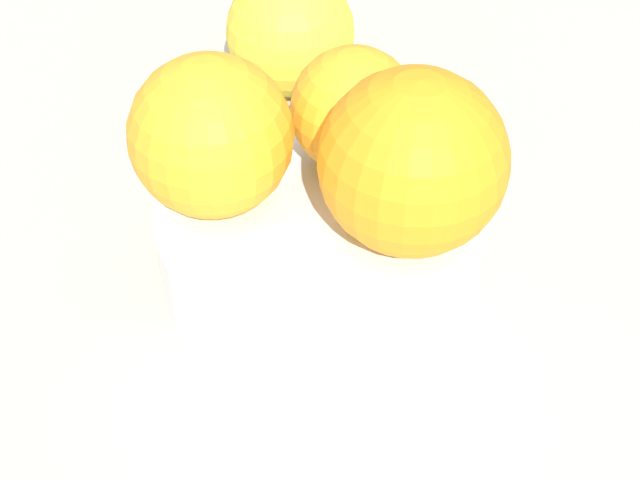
{
  "coord_description": "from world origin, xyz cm",
  "views": [
    {
      "loc": [
        -13.63,
        30.06,
        34.84
      ],
      "look_at": [
        0.0,
        0.0,
        3.4
      ],
      "focal_mm": 49.7,
      "sensor_mm": 36.0,
      "label": 1
    }
  ],
  "objects_px": {
    "fruit_bowl": "(320,250)",
    "orange_loose_0": "(290,33)",
    "orange_in_bowl_1": "(211,136)",
    "orange_in_bowl_2": "(345,108)",
    "orange_in_bowl_0": "(416,158)"
  },
  "relations": [
    {
      "from": "fruit_bowl",
      "to": "orange_in_bowl_2",
      "type": "height_order",
      "value": "orange_in_bowl_2"
    },
    {
      "from": "orange_loose_0",
      "to": "fruit_bowl",
      "type": "bearing_deg",
      "value": 120.3
    },
    {
      "from": "fruit_bowl",
      "to": "orange_in_bowl_0",
      "type": "height_order",
      "value": "orange_in_bowl_0"
    },
    {
      "from": "orange_in_bowl_0",
      "to": "orange_in_bowl_1",
      "type": "bearing_deg",
      "value": 11.7
    },
    {
      "from": "orange_in_bowl_1",
      "to": "orange_in_bowl_2",
      "type": "bearing_deg",
      "value": -128.08
    },
    {
      "from": "orange_in_bowl_0",
      "to": "orange_loose_0",
      "type": "xyz_separation_m",
      "value": [
        0.14,
        -0.16,
        -0.06
      ]
    },
    {
      "from": "orange_loose_0",
      "to": "orange_in_bowl_2",
      "type": "bearing_deg",
      "value": 126.43
    },
    {
      "from": "fruit_bowl",
      "to": "orange_in_bowl_2",
      "type": "distance_m",
      "value": 0.07
    },
    {
      "from": "orange_in_bowl_2",
      "to": "orange_loose_0",
      "type": "distance_m",
      "value": 0.16
    },
    {
      "from": "orange_in_bowl_0",
      "to": "orange_in_bowl_1",
      "type": "distance_m",
      "value": 0.1
    },
    {
      "from": "fruit_bowl",
      "to": "orange_loose_0",
      "type": "relative_size",
      "value": 1.93
    },
    {
      "from": "fruit_bowl",
      "to": "orange_in_bowl_2",
      "type": "xyz_separation_m",
      "value": [
        0.0,
        -0.04,
        0.06
      ]
    },
    {
      "from": "orange_in_bowl_0",
      "to": "orange_in_bowl_2",
      "type": "height_order",
      "value": "orange_in_bowl_0"
    },
    {
      "from": "orange_in_bowl_1",
      "to": "orange_in_bowl_2",
      "type": "height_order",
      "value": "orange_in_bowl_1"
    },
    {
      "from": "orange_in_bowl_0",
      "to": "orange_in_bowl_2",
      "type": "distance_m",
      "value": 0.06
    }
  ]
}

